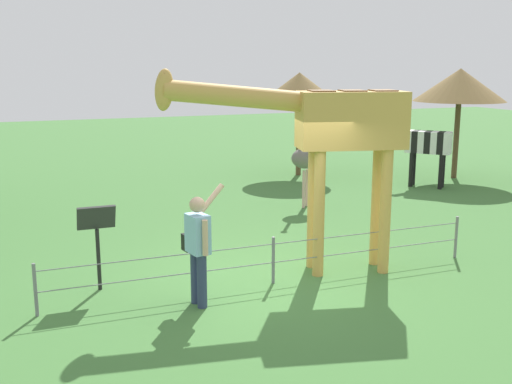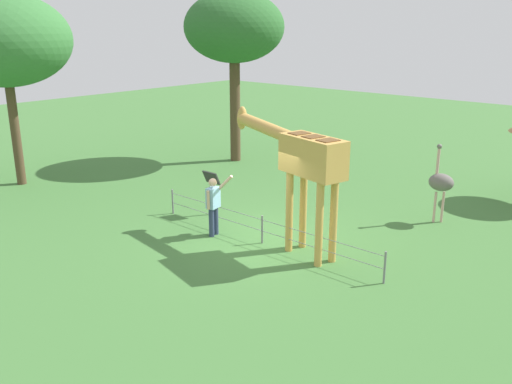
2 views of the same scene
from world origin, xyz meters
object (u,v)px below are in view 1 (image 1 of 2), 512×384
(visitor, at_px, (198,244))
(giraffe, at_px, (330,131))
(zebra, at_px, (426,145))
(ostrich, at_px, (306,158))
(shade_hut_aside, at_px, (460,85))
(shade_hut_far, at_px, (299,88))
(info_sign, at_px, (97,229))

(visitor, bearing_deg, giraffe, -164.75)
(visitor, bearing_deg, zebra, -144.22)
(giraffe, relative_size, zebra, 2.38)
(ostrich, height_order, shade_hut_aside, shade_hut_aside)
(zebra, distance_m, ostrich, 4.27)
(giraffe, relative_size, visitor, 2.33)
(giraffe, xyz_separation_m, shade_hut_far, (-3.35, -8.20, 0.31))
(visitor, xyz_separation_m, info_sign, (1.24, -1.13, 0.05))
(shade_hut_far, height_order, info_sign, shade_hut_far)
(zebra, height_order, shade_hut_aside, shade_hut_aside)
(giraffe, bearing_deg, zebra, -137.85)
(zebra, height_order, info_sign, zebra)
(info_sign, bearing_deg, ostrich, -144.48)
(visitor, xyz_separation_m, shade_hut_aside, (-9.88, -6.70, 1.83))
(zebra, height_order, shade_hut_far, shade_hut_far)
(zebra, bearing_deg, visitor, 35.78)
(shade_hut_aside, bearing_deg, info_sign, 26.60)
(shade_hut_aside, bearing_deg, visitor, 34.14)
(shade_hut_aside, bearing_deg, ostrich, 17.06)
(shade_hut_far, relative_size, shade_hut_aside, 0.96)
(shade_hut_aside, distance_m, info_sign, 12.57)
(visitor, xyz_separation_m, ostrich, (-4.06, -4.91, 0.27))
(giraffe, distance_m, zebra, 7.93)
(visitor, bearing_deg, info_sign, -42.41)
(zebra, relative_size, shade_hut_aside, 0.51)
(giraffe, relative_size, ostrich, 1.76)
(ostrich, relative_size, shade_hut_far, 0.73)
(giraffe, bearing_deg, shade_hut_far, -112.25)
(zebra, bearing_deg, giraffe, 42.15)
(giraffe, height_order, ostrich, giraffe)
(info_sign, bearing_deg, shade_hut_far, -132.15)
(giraffe, xyz_separation_m, zebra, (-5.82, -5.27, -1.17))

